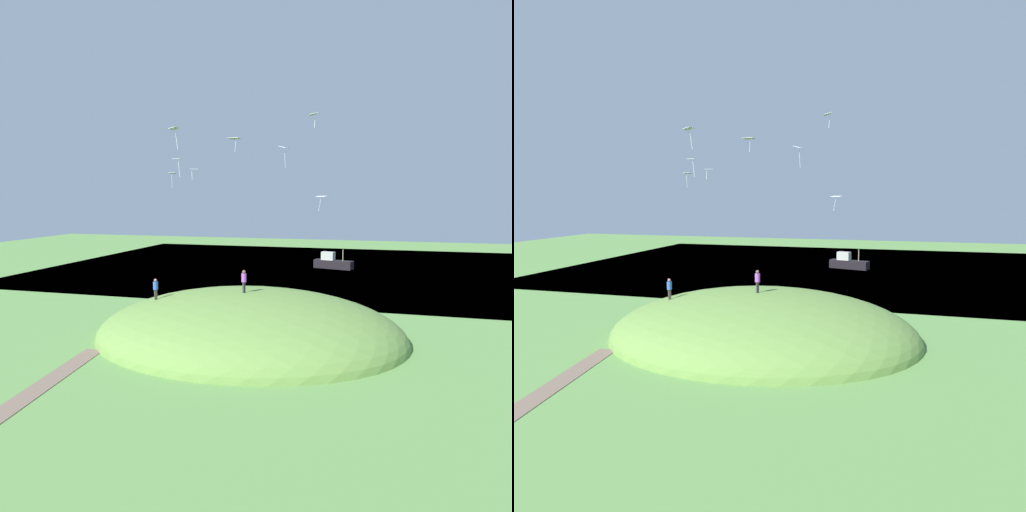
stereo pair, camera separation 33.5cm
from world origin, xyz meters
The scene contains 16 objects.
ground_plane centered at (0.00, 0.00, 0.00)m, with size 160.00×160.00×0.00m, color #5D8C45.
lake_water centered at (-30.80, 0.00, -0.20)m, with size 57.45×80.00×0.40m, color #324E6E.
grass_hill centered at (8.99, 1.08, 0.00)m, with size 20.41×24.83×7.37m, color olive.
dirt_path centered at (22.02, -7.90, 0.02)m, with size 13.76×1.37×0.04m, color #735E4F.
boat_on_lake centered at (-30.01, 3.24, 0.88)m, with size 3.26×6.28×3.11m.
person_with_child centered at (9.54, 0.83, 4.80)m, with size 0.53×0.53×1.78m.
person_near_shore centered at (10.47, -6.29, 3.99)m, with size 0.55×0.55×1.69m.
kite_0 centered at (1.56, -8.50, 17.48)m, with size 1.10×0.81×2.07m.
kite_1 centered at (-3.92, -11.35, 13.55)m, with size 0.62×0.84×1.63m.
kite_2 centered at (0.77, -6.86, 13.75)m, with size 0.83×0.97×1.04m.
kite_3 centered at (-9.10, 4.23, 11.10)m, with size 1.17×1.39×1.74m.
kite_4 centered at (-0.20, -3.05, 16.65)m, with size 0.86×1.17×1.31m.
kite_5 centered at (-2.55, 4.18, 18.96)m, with size 1.29×1.04×1.45m.
kite_6 centered at (-5.87, 0.61, 16.18)m, with size 1.27×1.02×2.28m.
kite_7 centered at (1.27, -8.38, 14.63)m, with size 0.57×0.79×1.80m.
mooring_post centered at (-1.63, 3.08, 0.51)m, with size 0.14×0.14×1.01m, color brown.
Camera 2 is at (45.32, 12.00, 11.19)m, focal length 34.25 mm.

